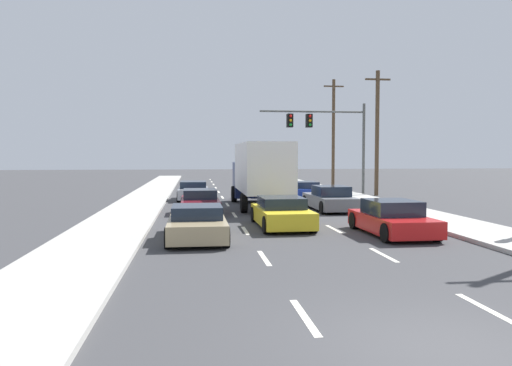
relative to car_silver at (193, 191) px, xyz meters
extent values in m
plane|color=#3D3D3F|center=(3.63, -0.03, -0.55)|extent=(140.00, 140.00, 0.00)
cube|color=#B2AFA8|center=(10.31, -5.03, -0.48)|extent=(2.84, 80.00, 0.14)
cube|color=#B2AFA8|center=(-3.04, -5.03, -0.48)|extent=(2.84, 80.00, 0.14)
cube|color=silver|center=(1.93, -23.30, -0.55)|extent=(0.14, 2.00, 0.01)
cube|color=silver|center=(1.93, -18.30, -0.55)|extent=(0.14, 2.00, 0.01)
cube|color=silver|center=(1.93, -13.30, -0.55)|extent=(0.14, 2.00, 0.01)
cube|color=silver|center=(1.93, -8.30, -0.55)|extent=(0.14, 2.00, 0.01)
cube|color=silver|center=(1.93, -3.30, -0.55)|extent=(0.14, 2.00, 0.01)
cube|color=silver|center=(1.93, 1.70, -0.55)|extent=(0.14, 2.00, 0.01)
cube|color=silver|center=(1.93, 6.70, -0.55)|extent=(0.14, 2.00, 0.01)
cube|color=silver|center=(1.93, 11.70, -0.55)|extent=(0.14, 2.00, 0.01)
cube|color=silver|center=(1.93, 16.70, -0.55)|extent=(0.14, 2.00, 0.01)
cube|color=silver|center=(1.93, 21.70, -0.55)|extent=(0.14, 2.00, 0.01)
cube|color=silver|center=(1.93, 26.70, -0.55)|extent=(0.14, 2.00, 0.01)
cube|color=silver|center=(5.33, -23.30, -0.55)|extent=(0.14, 2.00, 0.01)
cube|color=silver|center=(5.33, -18.30, -0.55)|extent=(0.14, 2.00, 0.01)
cube|color=silver|center=(5.33, -13.30, -0.55)|extent=(0.14, 2.00, 0.01)
cube|color=silver|center=(5.33, -8.30, -0.55)|extent=(0.14, 2.00, 0.01)
cube|color=silver|center=(5.33, -3.30, -0.55)|extent=(0.14, 2.00, 0.01)
cube|color=silver|center=(5.33, 1.70, -0.55)|extent=(0.14, 2.00, 0.01)
cube|color=silver|center=(5.33, 6.70, -0.55)|extent=(0.14, 2.00, 0.01)
cube|color=silver|center=(5.33, 11.70, -0.55)|extent=(0.14, 2.00, 0.01)
cube|color=silver|center=(5.33, 16.70, -0.55)|extent=(0.14, 2.00, 0.01)
cube|color=silver|center=(5.33, 21.70, -0.55)|extent=(0.14, 2.00, 0.01)
cube|color=silver|center=(5.33, 26.70, -0.55)|extent=(0.14, 2.00, 0.01)
cube|color=#B7BABF|center=(0.00, 0.00, -0.11)|extent=(1.87, 4.03, 0.61)
cube|color=#192333|center=(0.00, 0.01, 0.41)|extent=(1.63, 2.01, 0.43)
cylinder|color=black|center=(-0.84, 1.46, -0.23)|extent=(0.23, 0.64, 0.64)
cylinder|color=black|center=(0.87, 1.45, -0.23)|extent=(0.23, 0.64, 0.64)
cylinder|color=black|center=(-0.87, -1.45, -0.23)|extent=(0.23, 0.64, 0.64)
cylinder|color=black|center=(0.84, -1.47, -0.23)|extent=(0.23, 0.64, 0.64)
cube|color=maroon|center=(0.32, -7.46, -0.12)|extent=(1.84, 4.39, 0.58)
cube|color=#192333|center=(0.32, -7.40, 0.39)|extent=(1.59, 1.97, 0.44)
cylinder|color=black|center=(-0.53, -5.83, -0.23)|extent=(0.23, 0.64, 0.64)
cylinder|color=black|center=(1.14, -5.81, -0.23)|extent=(0.23, 0.64, 0.64)
cylinder|color=black|center=(-0.49, -9.10, -0.23)|extent=(0.23, 0.64, 0.64)
cylinder|color=black|center=(1.18, -9.08, -0.23)|extent=(0.23, 0.64, 0.64)
cube|color=tan|center=(0.14, -14.93, -0.12)|extent=(1.88, 4.38, 0.58)
cube|color=#192333|center=(0.14, -14.99, 0.38)|extent=(1.65, 1.84, 0.42)
cylinder|color=black|center=(-0.73, -13.29, -0.23)|extent=(0.22, 0.64, 0.64)
cylinder|color=black|center=(1.02, -13.30, -0.23)|extent=(0.22, 0.64, 0.64)
cylinder|color=black|center=(-0.74, -16.57, -0.23)|extent=(0.22, 0.64, 0.64)
cylinder|color=black|center=(1.01, -16.58, -0.23)|extent=(0.22, 0.64, 0.64)
cube|color=white|center=(3.58, -6.10, 1.64)|extent=(2.35, 6.67, 2.49)
cube|color=red|center=(3.59, -9.41, 1.77)|extent=(2.09, 0.05, 0.36)
cube|color=#141E4C|center=(3.56, -1.71, 0.79)|extent=(2.24, 2.13, 2.08)
cylinder|color=black|center=(2.45, -1.72, -0.07)|extent=(0.30, 0.96, 0.96)
cylinder|color=black|center=(4.67, -1.71, -0.07)|extent=(0.30, 0.96, 0.96)
cylinder|color=black|center=(2.47, -7.44, -0.07)|extent=(0.30, 0.96, 0.96)
cylinder|color=black|center=(4.70, -7.43, -0.07)|extent=(0.30, 0.96, 0.96)
cube|color=yellow|center=(3.45, -12.52, -0.10)|extent=(1.92, 4.34, 0.61)
cube|color=#192333|center=(3.45, -12.46, 0.42)|extent=(1.67, 2.06, 0.43)
cylinder|color=black|center=(2.55, -10.92, -0.23)|extent=(0.23, 0.64, 0.64)
cylinder|color=black|center=(4.29, -10.90, -0.23)|extent=(0.23, 0.64, 0.64)
cylinder|color=black|center=(2.60, -14.14, -0.23)|extent=(0.23, 0.64, 0.64)
cylinder|color=black|center=(4.34, -14.12, -0.23)|extent=(0.23, 0.64, 0.64)
cube|color=#1E389E|center=(7.21, 0.35, -0.13)|extent=(1.77, 4.07, 0.56)
cube|color=#192333|center=(7.21, 0.18, 0.35)|extent=(1.55, 2.10, 0.41)
cylinder|color=black|center=(6.39, 1.82, -0.23)|extent=(0.23, 0.64, 0.64)
cylinder|color=black|center=(8.01, 1.83, -0.23)|extent=(0.23, 0.64, 0.64)
cylinder|color=black|center=(6.41, -1.13, -0.23)|extent=(0.23, 0.64, 0.64)
cylinder|color=black|center=(8.03, -1.12, -0.23)|extent=(0.23, 0.64, 0.64)
cube|color=slate|center=(6.95, -6.84, -0.10)|extent=(1.83, 4.58, 0.62)
cube|color=#192333|center=(6.95, -7.13, 0.46)|extent=(1.59, 1.99, 0.51)
cylinder|color=black|center=(6.10, -5.12, -0.23)|extent=(0.23, 0.64, 0.64)
cylinder|color=black|center=(7.75, -5.10, -0.23)|extent=(0.23, 0.64, 0.64)
cylinder|color=black|center=(6.14, -8.58, -0.23)|extent=(0.23, 0.64, 0.64)
cylinder|color=black|center=(7.80, -8.56, -0.23)|extent=(0.23, 0.64, 0.64)
cube|color=red|center=(7.00, -14.89, -0.13)|extent=(1.91, 4.24, 0.57)
cube|color=#192333|center=(7.00, -14.83, 0.42)|extent=(1.65, 1.97, 0.51)
cylinder|color=black|center=(6.11, -13.35, -0.23)|extent=(0.23, 0.64, 0.64)
cylinder|color=black|center=(7.83, -13.32, -0.23)|extent=(0.23, 0.64, 0.64)
cylinder|color=black|center=(6.16, -16.46, -0.23)|extent=(0.23, 0.64, 0.64)
cylinder|color=black|center=(7.88, -16.43, -0.23)|extent=(0.23, 0.64, 0.64)
cylinder|color=#595B56|center=(12.22, 3.09, 2.72)|extent=(0.20, 0.20, 6.54)
cylinder|color=#595B56|center=(8.44, 3.09, 5.37)|extent=(7.57, 0.14, 0.14)
cube|color=black|center=(8.19, 3.09, 4.72)|extent=(0.40, 0.56, 0.95)
sphere|color=red|center=(8.19, 2.78, 5.02)|extent=(0.20, 0.20, 0.20)
sphere|color=orange|center=(8.19, 2.78, 4.72)|extent=(0.20, 0.20, 0.20)
sphere|color=green|center=(8.19, 2.78, 4.42)|extent=(0.20, 0.20, 0.20)
cube|color=black|center=(6.80, 3.09, 4.72)|extent=(0.40, 0.56, 0.95)
sphere|color=red|center=(6.80, 2.78, 5.02)|extent=(0.20, 0.20, 0.20)
sphere|color=orange|center=(6.80, 2.78, 4.72)|extent=(0.20, 0.20, 0.20)
sphere|color=green|center=(6.80, 2.78, 4.42)|extent=(0.20, 0.20, 0.20)
cylinder|color=brown|center=(12.74, 1.82, 3.79)|extent=(0.28, 0.28, 8.68)
cube|color=brown|center=(12.74, 1.82, 7.53)|extent=(1.80, 0.12, 0.12)
cylinder|color=brown|center=(12.39, 11.54, 4.21)|extent=(0.28, 0.28, 9.53)
cube|color=brown|center=(12.39, 11.54, 8.37)|extent=(1.80, 0.12, 0.12)
camera|label=1|loc=(0.04, -31.63, 2.25)|focal=34.91mm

